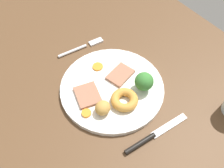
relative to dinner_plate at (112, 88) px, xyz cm
name	(u,v)px	position (x,y,z in cm)	size (l,w,h in cm)	color
dining_table	(113,84)	(-2.25, 2.09, -2.50)	(120.00, 84.00, 3.60)	brown
dinner_plate	(112,88)	(0.00, 0.00, 0.00)	(28.29, 28.29, 1.40)	white
meat_slice_main	(120,75)	(-1.67, 4.04, 1.10)	(7.21, 5.13, 0.80)	#9E664C
meat_slice_under	(88,95)	(-1.13, -7.08, 1.10)	(7.09, 5.95, 0.80)	#9E664C
yorkshire_pudding	(124,100)	(6.02, -0.38, 1.81)	(7.12, 7.12, 2.23)	#C68938
roast_potato_left	(103,108)	(5.08, -6.43, 2.35)	(3.76, 4.09, 3.31)	#BC8C42
carrot_coin_front	(86,113)	(3.27, -10.20, 1.00)	(2.45, 2.45, 0.59)	orange
carrot_coin_back	(98,67)	(-7.97, 0.61, 0.92)	(3.03, 3.03, 0.43)	orange
broccoli_floret	(144,82)	(5.49, 6.33, 3.81)	(4.99, 4.99, 5.66)	#8CB766
fork	(82,47)	(-18.46, 1.69, -0.31)	(2.70, 15.32, 0.90)	silver
knife	(151,137)	(17.17, -0.66, -0.25)	(2.40, 18.55, 1.20)	black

